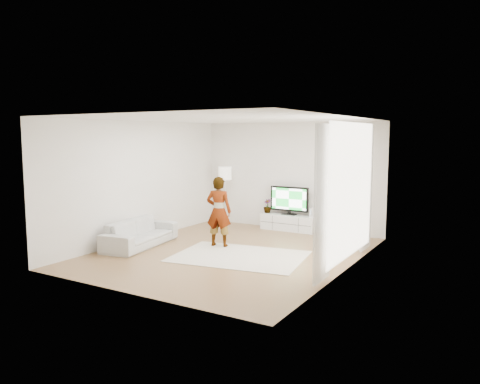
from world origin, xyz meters
The scene contains 17 objects.
floor centered at (0.00, 0.00, 0.00)m, with size 6.00×6.00×0.00m, color #916541.
ceiling centered at (0.00, 0.00, 2.80)m, with size 6.00×6.00×0.00m, color white.
wall_left centered at (-2.50, 0.00, 1.40)m, with size 0.02×6.00×2.80m, color silver.
wall_right centered at (2.50, 0.00, 1.40)m, with size 0.02×6.00×2.80m, color silver.
wall_back centered at (0.00, 3.00, 1.40)m, with size 5.00×0.02×2.80m, color silver.
wall_front centered at (0.00, -3.00, 1.40)m, with size 5.00×0.02×2.80m, color silver.
window centered at (2.48, 0.30, 1.45)m, with size 0.01×2.60×2.50m, color white.
curtain_near centered at (2.40, -1.00, 1.35)m, with size 0.04×0.70×2.60m, color white.
curtain_far centered at (2.40, 1.60, 1.35)m, with size 0.04×0.70×2.60m, color white.
media_console centered at (0.07, 2.76, 0.21)m, with size 1.47×0.42×0.41m.
television centered at (0.07, 2.79, 0.81)m, with size 1.05×0.21×0.73m.
game_console centered at (0.71, 2.76, 0.53)m, with size 0.08×0.17×0.23m.
potted_plant centered at (-0.56, 2.77, 0.60)m, with size 0.20×0.20×0.36m, color #3F7238.
rug centered at (0.33, -0.19, 0.01)m, with size 2.61×1.88×0.01m, color beige.
player centered at (-0.52, 0.35, 0.79)m, with size 0.57×0.37×1.56m, color #334772.
sofa centered at (-2.06, -0.51, 0.29)m, with size 2.01×0.79×0.59m, color silver.
floor_lamp centered at (-1.78, 2.59, 1.36)m, with size 0.36×0.36×1.61m.
Camera 1 is at (5.09, -8.20, 2.46)m, focal length 35.00 mm.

